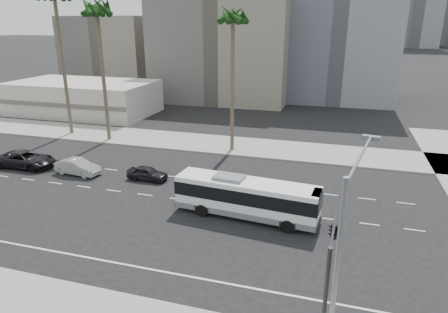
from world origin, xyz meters
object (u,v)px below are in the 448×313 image
at_px(car_b, 78,167).
at_px(palm_mid, 97,13).
at_px(city_bus, 246,197).
at_px(car_c, 26,159).
at_px(palm_near, 233,20).
at_px(streetlight_corner, 340,258).
at_px(car_a, 147,173).
at_px(traffic_signal, 334,235).

relative_size(car_b, palm_mid, 0.27).
relative_size(city_bus, car_c, 1.84).
bearing_deg(car_b, palm_mid, 22.74).
height_order(city_bus, palm_mid, palm_mid).
relative_size(city_bus, palm_near, 0.70).
bearing_deg(streetlight_corner, car_b, 160.23).
height_order(city_bus, palm_near, palm_near).
height_order(car_b, palm_near, palm_near).
bearing_deg(car_a, car_b, 96.26).
bearing_deg(car_a, car_c, 93.00).
xyz_separation_m(car_b, palm_near, (12.18, 11.38, 13.36)).
height_order(car_c, palm_near, palm_near).
height_order(streetlight_corner, traffic_signal, streetlight_corner).
distance_m(car_b, car_c, 6.24).
distance_m(palm_near, palm_mid, 15.65).
xyz_separation_m(car_a, car_c, (-13.27, -0.39, 0.18)).
height_order(car_a, car_c, car_c).
height_order(car_b, traffic_signal, traffic_signal).
distance_m(car_a, car_b, 7.06).
xyz_separation_m(car_b, streetlight_corner, (24.05, -15.93, 4.47)).
xyz_separation_m(palm_near, palm_mid, (-15.63, -0.41, 0.75)).
relative_size(car_a, palm_mid, 0.23).
relative_size(car_a, traffic_signal, 0.67).
height_order(car_a, palm_near, palm_near).
distance_m(car_c, traffic_signal, 33.17).
distance_m(car_c, palm_mid, 17.89).
bearing_deg(city_bus, traffic_signal, -51.15).
height_order(car_a, car_b, car_b).
relative_size(car_a, streetlight_corner, 0.41).
height_order(car_a, streetlight_corner, streetlight_corner).
xyz_separation_m(city_bus, car_b, (-17.50, 3.90, -0.88)).
xyz_separation_m(streetlight_corner, traffic_signal, (-0.30, 2.53, -0.47)).
xyz_separation_m(car_a, palm_mid, (-10.49, 10.36, 14.20)).
xyz_separation_m(car_b, car_c, (-6.23, 0.22, 0.08)).
height_order(car_b, streetlight_corner, streetlight_corner).
height_order(city_bus, traffic_signal, traffic_signal).
bearing_deg(car_c, streetlight_corner, -119.38).
relative_size(car_b, car_c, 0.76).
bearing_deg(palm_near, car_a, -115.51).
distance_m(streetlight_corner, palm_near, 31.08).
height_order(city_bus, streetlight_corner, streetlight_corner).
bearing_deg(car_c, palm_near, -60.08).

